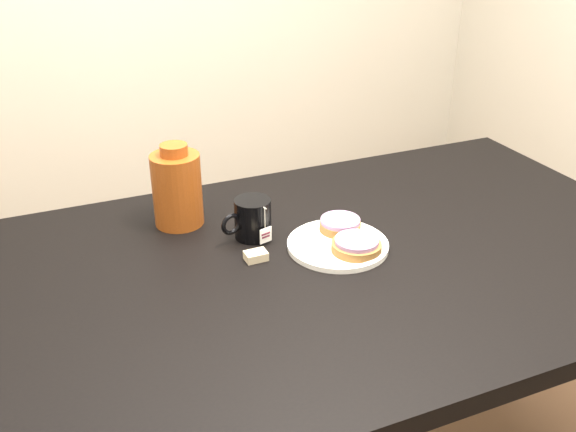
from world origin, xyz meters
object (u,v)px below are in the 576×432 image
at_px(teabag_pouch, 256,256).
at_px(bagel_package, 177,188).
at_px(plate, 338,244).
at_px(bagel_front, 357,245).
at_px(table, 354,284).
at_px(bagel_back, 340,225).
at_px(mug, 252,219).

bearing_deg(teabag_pouch, bagel_package, 114.65).
distance_m(plate, bagel_front, 0.05).
relative_size(table, bagel_package, 7.44).
xyz_separation_m(bagel_back, bagel_package, (-0.31, 0.19, 0.06)).
xyz_separation_m(bagel_front, bagel_package, (-0.30, 0.29, 0.06)).
relative_size(plate, bagel_back, 1.76).
bearing_deg(bagel_back, teabag_pouch, -172.39).
relative_size(table, bagel_front, 12.26).
distance_m(plate, teabag_pouch, 0.18).
bearing_deg(table, mug, 141.24).
height_order(table, bagel_back, bagel_back).
bearing_deg(plate, bagel_package, 139.00).
bearing_deg(mug, teabag_pouch, -121.60).
bearing_deg(bagel_front, table, 62.95).
height_order(plate, bagel_package, bagel_package).
bearing_deg(bagel_front, bagel_package, 136.11).
relative_size(table, teabag_pouch, 31.11).
bearing_deg(bagel_package, plate, -41.00).
distance_m(teabag_pouch, bagel_package, 0.25).
distance_m(bagel_back, mug, 0.19).
distance_m(table, bagel_package, 0.44).
bearing_deg(bagel_back, bagel_front, -96.39).
bearing_deg(bagel_package, bagel_back, -32.11).
bearing_deg(teabag_pouch, mug, 73.86).
xyz_separation_m(plate, teabag_pouch, (-0.18, 0.02, 0.00)).
xyz_separation_m(table, bagel_front, (-0.01, -0.02, 0.11)).
xyz_separation_m(bagel_front, teabag_pouch, (-0.20, 0.07, -0.02)).
relative_size(plate, bagel_package, 1.14).
height_order(plate, teabag_pouch, teabag_pouch).
relative_size(plate, bagel_front, 1.87).
bearing_deg(plate, bagel_back, 58.10).
bearing_deg(bagel_back, bagel_package, 147.89).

